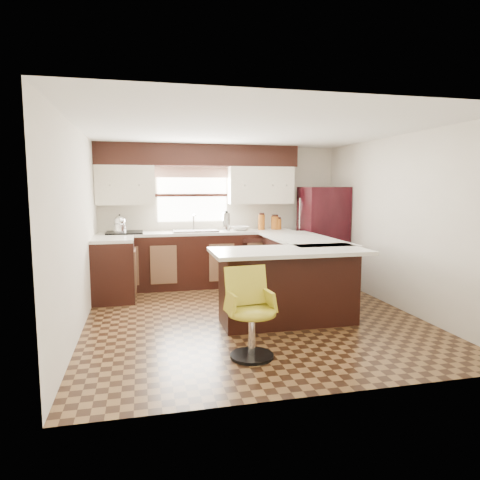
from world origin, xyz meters
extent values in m
plane|color=#49301A|center=(0.00, 0.00, 0.00)|extent=(4.40, 4.40, 0.00)
plane|color=silver|center=(0.00, 0.00, 2.40)|extent=(4.40, 4.40, 0.00)
plane|color=beige|center=(0.00, 2.20, 1.20)|extent=(4.40, 0.00, 4.40)
plane|color=beige|center=(0.00, -2.20, 1.20)|extent=(4.40, 0.00, 4.40)
plane|color=beige|center=(-2.10, 0.00, 1.20)|extent=(0.00, 4.40, 4.40)
plane|color=beige|center=(2.10, 0.00, 1.20)|extent=(0.00, 4.40, 4.40)
cube|color=black|center=(-0.45, 1.90, 0.45)|extent=(3.30, 0.60, 0.90)
cube|color=black|center=(-1.80, 1.25, 0.45)|extent=(0.60, 0.70, 0.90)
cube|color=silver|center=(-0.45, 1.90, 0.92)|extent=(3.30, 0.60, 0.04)
cube|color=silver|center=(-1.80, 1.25, 0.92)|extent=(0.60, 0.70, 0.04)
cube|color=black|center=(-0.40, 2.03, 2.22)|extent=(3.40, 0.35, 0.36)
cube|color=beige|center=(-1.62, 2.03, 1.72)|extent=(0.94, 0.35, 0.64)
cube|color=beige|center=(0.68, 2.03, 1.72)|extent=(1.14, 0.35, 0.64)
cube|color=white|center=(-0.50, 2.18, 1.55)|extent=(1.20, 0.02, 0.90)
cube|color=#D19B93|center=(-0.50, 2.14, 1.94)|extent=(1.30, 0.06, 0.18)
cube|color=#B2B2B7|center=(-0.50, 1.88, 0.96)|extent=(0.75, 0.45, 0.03)
cube|color=black|center=(0.55, 1.61, 0.43)|extent=(0.58, 0.03, 0.78)
cube|color=black|center=(-1.65, 1.88, 0.96)|extent=(0.58, 0.50, 0.02)
cube|color=black|center=(0.90, 0.62, 0.45)|extent=(0.60, 1.95, 0.90)
cube|color=black|center=(0.38, -0.35, 0.45)|extent=(1.65, 0.60, 0.90)
cube|color=silver|center=(0.95, 0.62, 0.92)|extent=(0.84, 1.95, 0.04)
cube|color=silver|center=(0.35, -0.44, 0.92)|extent=(1.89, 0.84, 0.04)
cube|color=black|center=(1.72, 1.66, 0.85)|extent=(0.73, 0.70, 1.69)
cylinder|color=silver|center=(0.04, 1.90, 1.10)|extent=(0.13, 0.13, 0.31)
imported|color=white|center=(0.28, 1.90, 0.98)|extent=(0.37, 0.37, 0.07)
cylinder|color=#985016|center=(0.67, 1.92, 1.08)|extent=(0.12, 0.12, 0.26)
cylinder|color=#985016|center=(0.92, 1.92, 1.06)|extent=(0.14, 0.14, 0.23)
cylinder|color=#985016|center=(0.98, 1.92, 1.04)|extent=(0.12, 0.12, 0.19)
camera|label=1|loc=(-1.38, -5.27, 1.69)|focal=32.00mm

